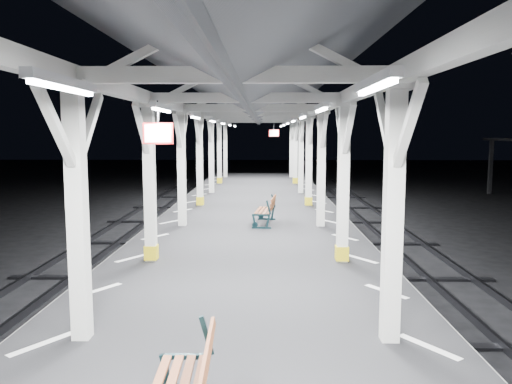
{
  "coord_description": "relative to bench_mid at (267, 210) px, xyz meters",
  "views": [
    {
      "loc": [
        0.38,
        -8.22,
        3.67
      ],
      "look_at": [
        0.17,
        4.2,
        2.2
      ],
      "focal_mm": 35.0,
      "sensor_mm": 36.0,
      "label": 1
    }
  ],
  "objects": [
    {
      "name": "hazard_stripes_left",
      "position": [
        -2.91,
        -6.27,
        -0.43
      ],
      "size": [
        1.0,
        48.0,
        0.01
      ],
      "primitive_type": "cube",
      "color": "silver",
      "rests_on": "platform"
    },
    {
      "name": "hazard_stripes_right",
      "position": [
        1.99,
        -6.27,
        -0.43
      ],
      "size": [
        1.0,
        48.0,
        0.01
      ],
      "primitive_type": "cube",
      "color": "silver",
      "rests_on": "platform"
    },
    {
      "name": "bench_mid",
      "position": [
        0.0,
        0.0,
        0.0
      ],
      "size": [
        0.72,
        1.56,
        0.82
      ],
      "rotation": [
        0.0,
        0.0,
        -0.11
      ],
      "color": "black",
      "rests_on": "platform"
    },
    {
      "name": "platform",
      "position": [
        -0.46,
        -6.27,
        -0.94
      ],
      "size": [
        6.0,
        50.0,
        1.0
      ],
      "primitive_type": "cube",
      "color": "black",
      "rests_on": "ground"
    },
    {
      "name": "ground",
      "position": [
        -0.46,
        -6.27,
        -1.44
      ],
      "size": [
        120.0,
        120.0,
        0.0
      ],
      "primitive_type": "plane",
      "color": "black",
      "rests_on": "ground"
    },
    {
      "name": "canopy",
      "position": [
        -0.46,
        -6.29,
        3.12
      ],
      "size": [
        5.4,
        49.0,
        4.65
      ],
      "color": "silver",
      "rests_on": "platform"
    }
  ]
}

